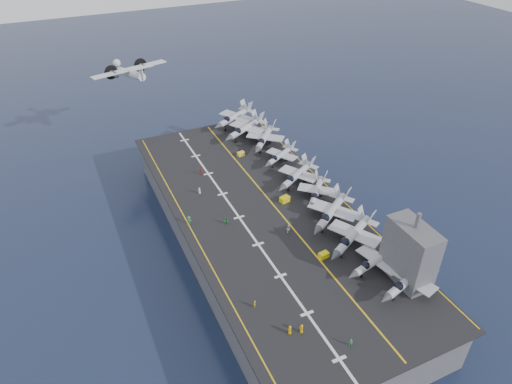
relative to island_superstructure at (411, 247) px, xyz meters
name	(u,v)px	position (x,y,z in m)	size (l,w,h in m)	color
ground	(263,245)	(-15.00, 30.00, -17.90)	(500.00, 500.00, 0.00)	#142135
hull	(263,229)	(-15.00, 30.00, -12.90)	(36.00, 90.00, 10.00)	#56595E
flight_deck	(263,211)	(-15.00, 30.00, -7.70)	(38.00, 92.00, 0.40)	black
foul_line	(275,207)	(-12.00, 30.00, -7.48)	(0.35, 90.00, 0.02)	gold
landing_centerline	(239,217)	(-21.00, 30.00, -7.48)	(0.50, 90.00, 0.02)	silver
deck_edge_port	(192,230)	(-32.00, 30.00, -7.48)	(0.25, 90.00, 0.02)	gold
deck_edge_stbd	(333,191)	(3.50, 30.00, -7.48)	(0.25, 90.00, 0.02)	gold
island_superstructure	(411,247)	(0.00, 0.00, 0.00)	(5.00, 10.00, 15.00)	#56595E
fighter_jet_0	(409,279)	(-1.63, -2.62, -5.02)	(16.41, 13.17, 4.97)	#8E949E
fighter_jet_1	(376,260)	(-3.75, 4.07, -5.18)	(15.02, 11.65, 4.65)	gray
fighter_jet_2	(353,235)	(-3.74, 11.75, -4.71)	(19.24, 17.15, 5.58)	#949BA5
fighter_jet_3	(332,211)	(-3.31, 20.33, -4.70)	(19.40, 18.06, 5.61)	gray
fighter_jet_4	(317,190)	(-1.75, 28.97, -5.15)	(15.72, 16.08, 4.69)	#929AA0
fighter_jet_5	(297,174)	(-2.66, 36.70, -4.91)	(17.89, 16.14, 5.18)	gray
fighter_jet_6	(280,155)	(-1.67, 47.47, -5.30)	(15.21, 13.56, 4.41)	gray
fighter_jet_7	(264,137)	(-1.60, 57.33, -4.79)	(18.10, 18.59, 5.42)	#8B929B
fighter_jet_8	(246,128)	(-4.11, 64.71, -4.63)	(19.79, 17.66, 5.74)	#9AA0AA
tow_cart_a	(324,255)	(-10.88, 10.99, -6.92)	(2.08, 1.48, 1.17)	yellow
tow_cart_b	(285,199)	(-9.02, 31.08, -6.84)	(2.47, 1.89, 1.32)	#D2BF0B
tow_cart_c	(241,154)	(-9.79, 55.02, -6.94)	(2.05, 1.51, 1.12)	yellow
crew_0	(302,329)	(-23.86, -3.04, -6.60)	(0.85, 1.16, 1.80)	#E4A706
crew_1	(255,304)	(-28.66, 5.09, -6.71)	(1.08, 1.14, 1.59)	#CA9F0C
crew_2	(226,221)	(-24.51, 28.85, -6.59)	(0.82, 1.15, 1.81)	#1C8A27
crew_3	(189,220)	(-31.71, 32.45, -6.53)	(1.40, 1.26, 1.95)	#297D38
crew_4	(201,172)	(-22.76, 50.55, -6.67)	(0.71, 1.03, 1.65)	#B21919
crew_5	(199,191)	(-25.90, 42.54, -6.70)	(1.11, 1.15, 1.61)	silver
crew_6	(351,343)	(-18.01, -8.67, -6.71)	(1.14, 1.05, 1.59)	#26823A
crew_7	(288,229)	(-13.57, 20.83, -6.52)	(1.26, 0.91, 1.96)	silver
transport_plane	(130,74)	(-29.97, 90.46, 6.85)	(26.80, 21.66, 5.52)	white
fighter_jet_9	(235,116)	(-4.11, 73.00, -4.63)	(19.79, 17.66, 5.74)	#9AA0AA
crew_8	(290,330)	(-25.73, -2.44, -6.60)	(0.85, 1.16, 1.80)	#E4A706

